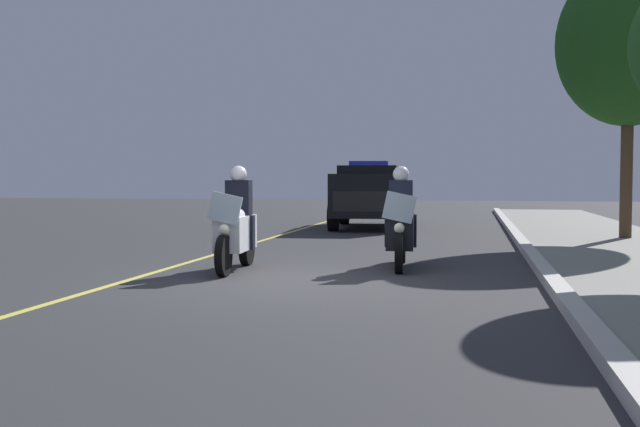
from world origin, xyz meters
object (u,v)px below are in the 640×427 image
Objects in this scene: police_motorcycle_lead_left at (236,228)px; police_motorcycle_lead_right at (400,226)px; tree_far_back at (629,43)px; police_suv at (368,193)px.

police_motorcycle_lead_left is 1.00× the size of police_motorcycle_lead_right.
tree_far_back is (-6.08, 4.76, 4.00)m from police_motorcycle_lead_right.
police_motorcycle_lead_left is 0.33× the size of tree_far_back.
police_suv is 0.76× the size of tree_far_back.
police_motorcycle_lead_left is 10.92m from tree_far_back.
tree_far_back reaches higher than police_motorcycle_lead_right.
police_suv is 8.52m from tree_far_back.
tree_far_back is (-7.02, 7.36, 4.00)m from police_motorcycle_lead_left.
police_motorcycle_lead_right is (-0.94, 2.60, 0.00)m from police_motorcycle_lead_left.
police_motorcycle_lead_right is 0.33× the size of tree_far_back.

